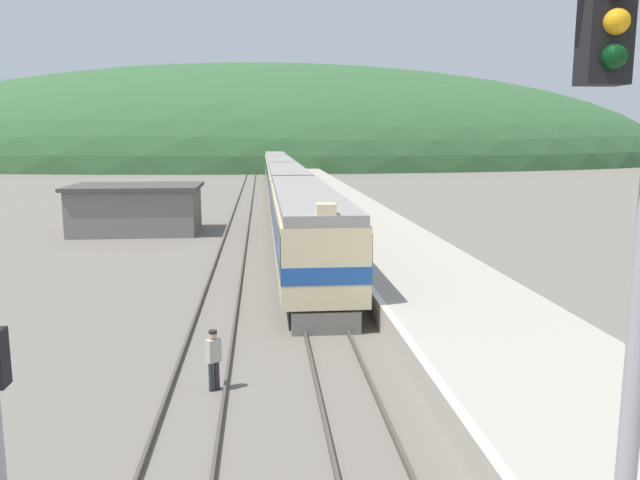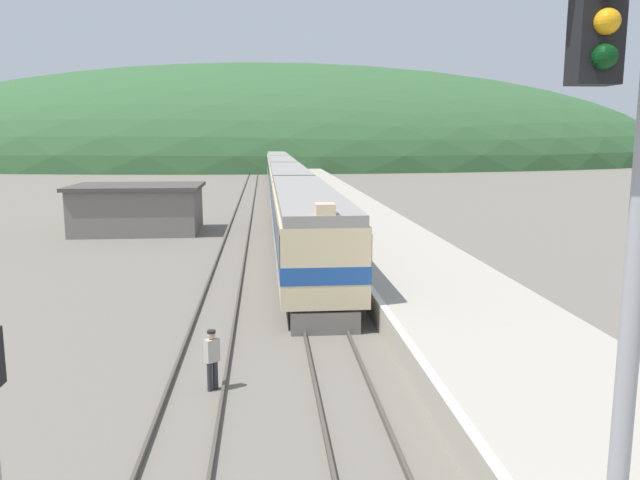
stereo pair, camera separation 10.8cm
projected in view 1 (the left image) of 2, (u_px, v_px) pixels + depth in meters
track_main at (279, 191)px, 74.06m from camera, size 1.52×180.00×0.16m
track_siding at (247, 191)px, 73.72m from camera, size 1.52×180.00×0.16m
platform at (340, 205)px, 54.80m from camera, size 5.91×140.00×0.96m
distant_hills at (270, 163)px, 149.29m from camera, size 195.69×88.06×45.90m
station_shed at (137, 209)px, 42.29m from camera, size 8.63×5.91×3.26m
express_train_lead_car at (305, 227)px, 30.05m from camera, size 3.02×20.44×4.35m
carriage_second at (287, 190)px, 51.05m from camera, size 3.01×20.10×3.99m
carriage_third at (280, 174)px, 71.65m from camera, size 3.01×20.10×3.99m
carriage_fourth at (276, 165)px, 92.25m from camera, size 3.01×20.10×3.99m
track_worker at (214, 357)px, 16.06m from camera, size 0.42×0.39×1.61m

